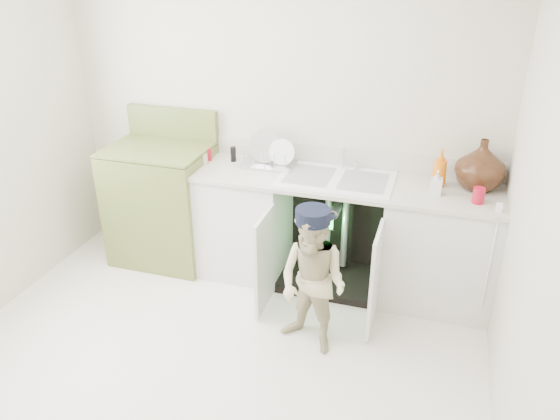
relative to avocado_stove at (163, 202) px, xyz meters
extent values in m
plane|color=silver|center=(0.92, -1.18, -0.52)|extent=(3.50, 3.50, 0.00)
cube|color=beige|center=(0.92, 0.32, 0.73)|extent=(3.50, 2.50, 0.02)
cube|color=beige|center=(2.67, -1.18, 0.73)|extent=(2.50, 3.00, 0.02)
cube|color=silver|center=(0.67, 0.02, -0.09)|extent=(0.80, 0.60, 0.86)
cube|color=silver|center=(2.27, 0.02, -0.09)|extent=(0.80, 0.60, 0.86)
cube|color=black|center=(1.47, 0.29, -0.09)|extent=(0.80, 0.06, 0.86)
cube|color=black|center=(1.47, 0.02, -0.49)|extent=(0.80, 0.60, 0.06)
cylinder|color=gray|center=(1.40, 0.12, -0.07)|extent=(0.05, 0.05, 0.70)
cylinder|color=gray|center=(1.54, 0.12, -0.07)|extent=(0.05, 0.05, 0.70)
cylinder|color=gray|center=(1.47, 0.07, 0.10)|extent=(0.07, 0.18, 0.07)
cube|color=silver|center=(1.07, -0.48, -0.12)|extent=(0.03, 0.40, 0.76)
cube|color=silver|center=(1.87, -0.48, -0.12)|extent=(0.02, 0.40, 0.76)
cube|color=beige|center=(1.47, 0.02, 0.37)|extent=(2.44, 0.64, 0.03)
cube|color=beige|center=(1.47, 0.31, 0.46)|extent=(2.44, 0.02, 0.15)
cube|color=white|center=(1.47, 0.02, 0.38)|extent=(0.85, 0.55, 0.02)
cube|color=gray|center=(1.26, 0.02, 0.39)|extent=(0.34, 0.40, 0.01)
cube|color=gray|center=(1.67, 0.02, 0.39)|extent=(0.34, 0.40, 0.01)
cylinder|color=silver|center=(1.47, 0.24, 0.47)|extent=(0.03, 0.03, 0.17)
cylinder|color=silver|center=(1.47, 0.18, 0.55)|extent=(0.02, 0.14, 0.02)
cylinder|color=silver|center=(1.58, 0.24, 0.42)|extent=(0.04, 0.04, 0.06)
cylinder|color=white|center=(2.60, -0.29, 0.03)|extent=(0.01, 0.01, 0.70)
cube|color=white|center=(2.60, -0.20, 0.41)|extent=(0.04, 0.02, 0.06)
cube|color=silver|center=(0.90, 0.14, 0.39)|extent=(0.42, 0.28, 0.02)
cylinder|color=silver|center=(0.86, 0.16, 0.47)|extent=(0.26, 0.10, 0.25)
cylinder|color=white|center=(1.01, 0.14, 0.46)|extent=(0.21, 0.05, 0.20)
cylinder|color=silver|center=(0.73, 0.04, 0.46)|extent=(0.01, 0.01, 0.12)
cylinder|color=silver|center=(0.81, 0.04, 0.46)|extent=(0.01, 0.01, 0.12)
cylinder|color=silver|center=(0.90, 0.04, 0.46)|extent=(0.01, 0.01, 0.12)
cylinder|color=silver|center=(0.98, 0.04, 0.46)|extent=(0.01, 0.01, 0.12)
cylinder|color=silver|center=(1.06, 0.04, 0.46)|extent=(0.01, 0.01, 0.12)
imported|color=#452913|center=(2.47, 0.16, 0.57)|extent=(0.35, 0.35, 0.36)
imported|color=orange|center=(2.20, 0.12, 0.52)|extent=(0.10, 0.11, 0.27)
imported|color=silver|center=(2.19, -0.04, 0.47)|extent=(0.08, 0.08, 0.18)
cylinder|color=#B00F25|center=(2.47, -0.10, 0.44)|extent=(0.08, 0.08, 0.11)
cylinder|color=#A50E1F|center=(0.40, 0.10, 0.43)|extent=(0.05, 0.05, 0.10)
cylinder|color=#BCB289|center=(0.39, 0.02, 0.42)|extent=(0.06, 0.06, 0.08)
cylinder|color=black|center=(0.60, 0.14, 0.44)|extent=(0.04, 0.04, 0.12)
cube|color=white|center=(0.31, -0.08, 0.43)|extent=(0.05, 0.05, 0.09)
cube|color=olive|center=(0.00, -0.01, -0.03)|extent=(0.81, 0.65, 0.98)
cube|color=olive|center=(0.00, -0.01, 0.48)|extent=(0.81, 0.65, 0.02)
cube|color=olive|center=(0.00, 0.28, 0.61)|extent=(0.81, 0.06, 0.26)
cylinder|color=black|center=(-0.20, -0.17, 0.47)|extent=(0.18, 0.18, 0.02)
cylinder|color=silver|center=(-0.20, -0.17, 0.48)|extent=(0.21, 0.21, 0.01)
cylinder|color=black|center=(-0.20, 0.15, 0.47)|extent=(0.18, 0.18, 0.02)
cylinder|color=silver|center=(-0.20, 0.15, 0.48)|extent=(0.21, 0.21, 0.01)
cylinder|color=black|center=(0.20, -0.17, 0.47)|extent=(0.18, 0.18, 0.02)
cylinder|color=silver|center=(0.20, -0.17, 0.48)|extent=(0.21, 0.21, 0.01)
cylinder|color=black|center=(0.20, 0.15, 0.47)|extent=(0.18, 0.18, 0.02)
cylinder|color=silver|center=(0.20, 0.15, 0.48)|extent=(0.21, 0.21, 0.01)
imported|color=#CBB992|center=(1.51, -0.80, -0.01)|extent=(0.59, 0.53, 1.01)
cylinder|color=black|center=(1.51, -0.80, 0.46)|extent=(0.28, 0.28, 0.09)
cube|color=black|center=(1.54, -0.70, 0.42)|extent=(0.19, 0.14, 0.01)
cube|color=black|center=(1.50, -0.32, 0.20)|extent=(0.07, 0.01, 0.14)
cube|color=#26F23F|center=(1.50, -0.33, 0.20)|extent=(0.06, 0.00, 0.12)
camera|label=1|loc=(2.18, -3.69, 1.96)|focal=35.00mm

